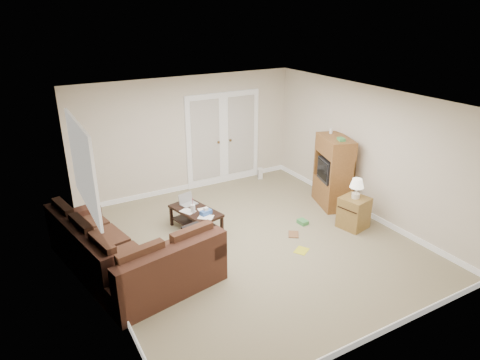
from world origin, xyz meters
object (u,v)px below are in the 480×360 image
tv_armoire (333,172)px  side_cabinet (354,210)px  coffee_table (196,219)px  sectional_sofa (126,258)px

tv_armoire → side_cabinet: 1.07m
coffee_table → side_cabinet: side_cabinet is taller
sectional_sofa → coffee_table: 1.71m
side_cabinet → sectional_sofa: bearing=160.4°
tv_armoire → side_cabinet: tv_armoire is taller
sectional_sofa → tv_armoire: (4.38, 0.44, 0.41)m
coffee_table → side_cabinet: 2.91m
tv_armoire → coffee_table: bearing=-169.5°
tv_armoire → sectional_sofa: bearing=-156.3°
sectional_sofa → tv_armoire: tv_armoire is taller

